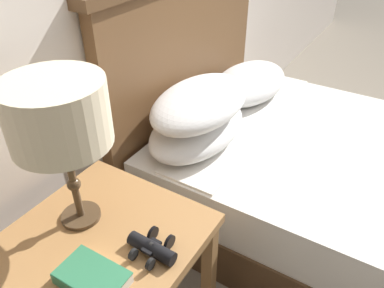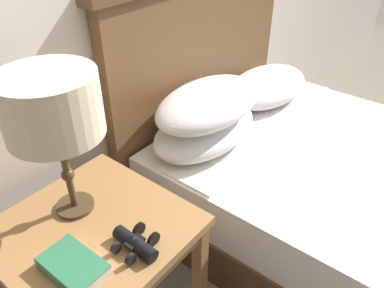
{
  "view_description": "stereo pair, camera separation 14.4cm",
  "coord_description": "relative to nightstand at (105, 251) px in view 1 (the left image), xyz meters",
  "views": [
    {
      "loc": [
        -1.25,
        0.02,
        1.48
      ],
      "look_at": [
        -0.24,
        0.64,
        0.66
      ],
      "focal_mm": 35.0,
      "sensor_mm": 36.0,
      "label": 1
    },
    {
      "loc": [
        -1.17,
        -0.1,
        1.48
      ],
      "look_at": [
        -0.24,
        0.64,
        0.66
      ],
      "focal_mm": 35.0,
      "sensor_mm": 36.0,
      "label": 2
    }
  ],
  "objects": [
    {
      "name": "book_on_nightstand",
      "position": [
        -0.14,
        -0.1,
        0.1
      ],
      "size": [
        0.12,
        0.2,
        0.04
      ],
      "color": "silver",
      "rests_on": "nightstand"
    },
    {
      "name": "nightstand",
      "position": [
        0.0,
        0.0,
        0.0
      ],
      "size": [
        0.58,
        0.58,
        0.56
      ],
      "color": "#AD7A47",
      "rests_on": "ground_plane"
    },
    {
      "name": "bed",
      "position": [
        1.03,
        -0.53,
        -0.2
      ],
      "size": [
        1.39,
        1.99,
        1.17
      ],
      "color": "#4E3520",
      "rests_on": "ground_plane"
    },
    {
      "name": "ground_plane",
      "position": [
        0.71,
        -0.69,
        -0.49
      ],
      "size": [
        20.0,
        20.0,
        0.0
      ],
      "primitive_type": "plane",
      "color": "gray",
      "rests_on": "ground"
    },
    {
      "name": "table_lamp",
      "position": [
        0.02,
        0.12,
        0.47
      ],
      "size": [
        0.29,
        0.29,
        0.5
      ],
      "color": "#4C3823",
      "rests_on": "nightstand"
    },
    {
      "name": "binoculars_pair",
      "position": [
        0.03,
        -0.18,
        0.1
      ],
      "size": [
        0.14,
        0.16,
        0.05
      ],
      "color": "black",
      "rests_on": "nightstand"
    }
  ]
}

